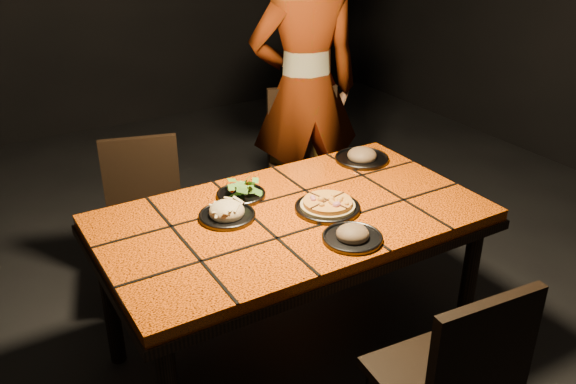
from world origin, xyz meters
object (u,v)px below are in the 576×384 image
diner (305,90)px  plate_pasta (227,213)px  chair_far_right (305,156)px  chair_far_left (145,211)px  chair_near (455,378)px  plate_pizza (328,206)px  dining_table (292,229)px

diner → plate_pasta: size_ratio=7.70×
chair_far_right → diner: 0.39m
chair_far_right → plate_pasta: size_ratio=3.93×
diner → plate_pasta: bearing=59.8°
chair_far_left → diner: diner is taller
chair_near → plate_pizza: 0.88m
plate_pizza → chair_far_left: bearing=121.5°
dining_table → plate_pasta: plate_pasta is taller
plate_pizza → plate_pasta: plate_pasta is taller
dining_table → diner: size_ratio=0.89×
chair_far_right → plate_pasta: bearing=-118.9°
dining_table → chair_far_right: size_ratio=1.74×
diner → plate_pasta: (-0.95, -0.91, -0.14)m
dining_table → chair_near: bearing=-83.9°
chair_far_left → plate_pizza: bearing=-42.2°
dining_table → diner: (0.70, 1.01, 0.24)m
dining_table → chair_far_left: (-0.39, 0.81, -0.18)m
chair_near → chair_far_right: chair_far_right is taller
chair_far_left → chair_far_right: chair_far_right is taller
dining_table → chair_near: size_ratio=1.82×
chair_far_left → plate_pasta: (0.13, -0.71, 0.28)m
dining_table → plate_pizza: bearing=-20.4°
diner → chair_far_left: bearing=26.5°
plate_pasta → chair_far_right: bearing=42.1°
plate_pasta → chair_far_left: bearing=100.7°
chair_far_left → chair_far_right: (1.04, 0.10, 0.04)m
chair_near → diner: diner is taller
chair_far_left → diner: 1.18m
chair_far_left → diner: bearing=26.4°
dining_table → chair_near: 0.91m
chair_near → dining_table: bearing=-78.9°
chair_near → chair_far_left: (-0.48, 1.70, -0.02)m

